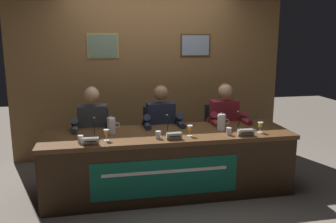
# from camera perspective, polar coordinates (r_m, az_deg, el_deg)

# --- Properties ---
(ground_plane) EXTENTS (12.00, 12.00, 0.00)m
(ground_plane) POSITION_cam_1_polar(r_m,az_deg,el_deg) (4.50, 0.00, -12.36)
(ground_plane) COLOR #70665B
(wall_back_panelled) EXTENTS (4.11, 0.14, 2.60)m
(wall_back_panelled) POSITION_cam_1_polar(r_m,az_deg,el_deg) (5.53, -2.88, 6.24)
(wall_back_panelled) COLOR brown
(wall_back_panelled) RESTS_ON ground_plane
(conference_table) EXTENTS (2.91, 0.86, 0.73)m
(conference_table) POSITION_cam_1_polar(r_m,az_deg,el_deg) (4.21, 0.26, -6.73)
(conference_table) COLOR brown
(conference_table) RESTS_ON ground_plane
(chair_left) EXTENTS (0.44, 0.45, 0.91)m
(chair_left) POSITION_cam_1_polar(r_m,az_deg,el_deg) (4.84, -11.63, -5.23)
(chair_left) COLOR black
(chair_left) RESTS_ON ground_plane
(panelist_left) EXTENTS (0.51, 0.48, 1.23)m
(panelist_left) POSITION_cam_1_polar(r_m,az_deg,el_deg) (4.58, -11.79, -2.65)
(panelist_left) COLOR black
(panelist_left) RESTS_ON ground_plane
(nameplate_left) EXTENTS (0.17, 0.06, 0.08)m
(nameplate_left) POSITION_cam_1_polar(r_m,az_deg,el_deg) (3.84, -12.15, -4.60)
(nameplate_left) COLOR white
(nameplate_left) RESTS_ON conference_table
(juice_glass_left) EXTENTS (0.06, 0.06, 0.12)m
(juice_glass_left) POSITION_cam_1_polar(r_m,az_deg,el_deg) (3.95, -9.74, -3.37)
(juice_glass_left) COLOR white
(juice_glass_left) RESTS_ON conference_table
(water_cup_left) EXTENTS (0.06, 0.06, 0.08)m
(water_cup_left) POSITION_cam_1_polar(r_m,az_deg,el_deg) (3.92, -13.65, -4.38)
(water_cup_left) COLOR silver
(water_cup_left) RESTS_ON conference_table
(microphone_left) EXTENTS (0.06, 0.17, 0.22)m
(microphone_left) POSITION_cam_1_polar(r_m,az_deg,el_deg) (4.09, -11.53, -3.08)
(microphone_left) COLOR black
(microphone_left) RESTS_ON conference_table
(chair_center) EXTENTS (0.44, 0.45, 0.91)m
(chair_center) POSITION_cam_1_polar(r_m,az_deg,el_deg) (4.91, -1.39, -4.75)
(chair_center) COLOR black
(chair_center) RESTS_ON ground_plane
(panelist_center) EXTENTS (0.51, 0.48, 1.23)m
(panelist_center) POSITION_cam_1_polar(r_m,az_deg,el_deg) (4.64, -0.99, -2.18)
(panelist_center) COLOR black
(panelist_center) RESTS_ON ground_plane
(nameplate_center) EXTENTS (0.17, 0.06, 0.08)m
(nameplate_center) POSITION_cam_1_polar(r_m,az_deg,el_deg) (3.95, 1.01, -3.88)
(nameplate_center) COLOR white
(nameplate_center) RESTS_ON conference_table
(juice_glass_center) EXTENTS (0.06, 0.06, 0.12)m
(juice_glass_center) POSITION_cam_1_polar(r_m,az_deg,el_deg) (4.07, 3.49, -2.74)
(juice_glass_center) COLOR white
(juice_glass_center) RESTS_ON conference_table
(water_cup_center) EXTENTS (0.06, 0.06, 0.08)m
(water_cup_center) POSITION_cam_1_polar(r_m,az_deg,el_deg) (3.98, -1.55, -3.78)
(water_cup_center) COLOR silver
(water_cup_center) RESTS_ON conference_table
(microphone_center) EXTENTS (0.06, 0.17, 0.22)m
(microphone_center) POSITION_cam_1_polar(r_m,az_deg,el_deg) (4.15, 0.09, -2.61)
(microphone_center) COLOR black
(microphone_center) RESTS_ON conference_table
(chair_right) EXTENTS (0.44, 0.45, 0.91)m
(chair_right) POSITION_cam_1_polar(r_m,az_deg,el_deg) (5.12, 8.28, -4.16)
(chair_right) COLOR black
(chair_right) RESTS_ON ground_plane
(panelist_right) EXTENTS (0.51, 0.48, 1.23)m
(panelist_right) POSITION_cam_1_polar(r_m,az_deg,el_deg) (4.87, 9.15, -1.67)
(panelist_right) COLOR black
(panelist_right) RESTS_ON ground_plane
(nameplate_right) EXTENTS (0.20, 0.06, 0.08)m
(nameplate_right) POSITION_cam_1_polar(r_m,az_deg,el_deg) (4.18, 12.25, -3.25)
(nameplate_right) COLOR white
(nameplate_right) RESTS_ON conference_table
(juice_glass_right) EXTENTS (0.06, 0.06, 0.12)m
(juice_glass_right) POSITION_cam_1_polar(r_m,az_deg,el_deg) (4.35, 14.40, -2.14)
(juice_glass_right) COLOR white
(juice_glass_right) RESTS_ON conference_table
(water_cup_right) EXTENTS (0.06, 0.06, 0.08)m
(water_cup_right) POSITION_cam_1_polar(r_m,az_deg,el_deg) (4.18, 9.59, -3.17)
(water_cup_right) COLOR silver
(water_cup_right) RESTS_ON conference_table
(microphone_right) EXTENTS (0.06, 0.17, 0.22)m
(microphone_right) POSITION_cam_1_polar(r_m,az_deg,el_deg) (4.42, 11.41, -1.95)
(microphone_right) COLOR black
(microphone_right) RESTS_ON conference_table
(water_pitcher_left_side) EXTENTS (0.15, 0.10, 0.21)m
(water_pitcher_left_side) POSITION_cam_1_polar(r_m,az_deg,el_deg) (4.21, -8.93, -2.26)
(water_pitcher_left_side) COLOR silver
(water_pitcher_left_side) RESTS_ON conference_table
(water_pitcher_right_side) EXTENTS (0.15, 0.10, 0.21)m
(water_pitcher_right_side) POSITION_cam_1_polar(r_m,az_deg,el_deg) (4.39, 8.46, -1.65)
(water_pitcher_right_side) COLOR silver
(water_pitcher_right_side) RESTS_ON conference_table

